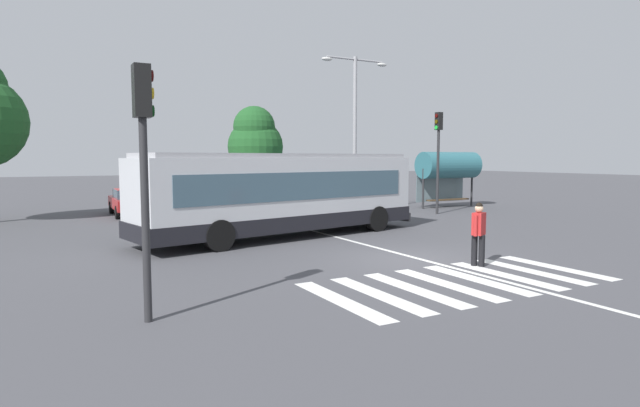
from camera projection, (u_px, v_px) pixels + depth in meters
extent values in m
plane|color=#47474C|center=(412.00, 260.00, 14.73)|extent=(160.00, 160.00, 0.00)
cylinder|color=black|center=(338.00, 214.00, 22.32)|extent=(1.04, 0.48, 1.00)
cylinder|color=black|center=(377.00, 219.00, 20.52)|extent=(1.04, 0.48, 1.00)
cylinder|color=black|center=(186.00, 228.00, 17.88)|extent=(1.04, 0.48, 1.00)
cylinder|color=black|center=(219.00, 235.00, 16.08)|extent=(1.04, 0.48, 1.00)
cube|color=silver|center=(283.00, 193.00, 18.96)|extent=(11.22, 4.55, 2.55)
cube|color=black|center=(283.00, 220.00, 19.05)|extent=(11.34, 4.60, 0.55)
cube|color=#3D5666|center=(283.00, 185.00, 18.94)|extent=(9.94, 4.36, 0.96)
cube|color=#3D5666|center=(386.00, 183.00, 22.41)|extent=(0.46, 2.21, 1.63)
cube|color=black|center=(386.00, 162.00, 22.34)|extent=(0.42, 1.92, 0.28)
cube|color=#99999E|center=(283.00, 156.00, 18.84)|extent=(10.76, 4.27, 0.16)
cube|color=#28282B|center=(387.00, 215.00, 22.61)|extent=(0.59, 2.53, 0.36)
cylinder|color=black|center=(474.00, 250.00, 13.94)|extent=(0.16, 0.16, 0.85)
cylinder|color=black|center=(482.00, 251.00, 13.82)|extent=(0.16, 0.16, 0.85)
cube|color=#B22323|center=(479.00, 224.00, 13.82)|extent=(0.47, 0.41, 0.60)
cylinder|color=#B22323|center=(476.00, 226.00, 13.63)|extent=(0.10, 0.10, 0.55)
cylinder|color=#B22323|center=(482.00, 224.00, 14.01)|extent=(0.10, 0.10, 0.55)
sphere|color=tan|center=(479.00, 208.00, 13.78)|extent=(0.22, 0.22, 0.22)
sphere|color=black|center=(479.00, 206.00, 13.78)|extent=(0.19, 0.19, 0.19)
cylinder|color=black|center=(111.00, 208.00, 27.01)|extent=(0.21, 0.64, 0.64)
cylinder|color=black|center=(145.00, 206.00, 27.78)|extent=(0.21, 0.64, 0.64)
cylinder|color=black|center=(118.00, 212.00, 24.55)|extent=(0.21, 0.64, 0.64)
cylinder|color=black|center=(154.00, 211.00, 25.32)|extent=(0.21, 0.64, 0.64)
cube|color=#AD1E1E|center=(132.00, 203.00, 26.13)|extent=(1.91, 4.54, 0.52)
cube|color=#3D5666|center=(132.00, 193.00, 26.01)|extent=(1.65, 2.19, 0.44)
cube|color=#AD1E1E|center=(132.00, 190.00, 26.00)|extent=(1.57, 2.01, 0.09)
cylinder|color=black|center=(163.00, 205.00, 28.72)|extent=(0.21, 0.64, 0.64)
cylinder|color=black|center=(193.00, 203.00, 29.49)|extent=(0.21, 0.64, 0.64)
cylinder|color=black|center=(174.00, 209.00, 26.26)|extent=(0.21, 0.64, 0.64)
cylinder|color=black|center=(206.00, 207.00, 27.03)|extent=(0.21, 0.64, 0.64)
cube|color=#38383D|center=(184.00, 200.00, 27.85)|extent=(1.91, 4.54, 0.52)
cube|color=#3D5666|center=(184.00, 191.00, 27.73)|extent=(1.64, 2.19, 0.44)
cube|color=#38383D|center=(184.00, 188.00, 27.71)|extent=(1.57, 2.01, 0.09)
cylinder|color=black|center=(214.00, 203.00, 29.63)|extent=(0.22, 0.65, 0.64)
cylinder|color=black|center=(242.00, 202.00, 30.39)|extent=(0.22, 0.65, 0.64)
cylinder|color=black|center=(229.00, 207.00, 27.16)|extent=(0.22, 0.65, 0.64)
cylinder|color=black|center=(259.00, 206.00, 27.92)|extent=(0.22, 0.65, 0.64)
cube|color=#C6B793|center=(236.00, 199.00, 28.75)|extent=(1.94, 4.55, 0.52)
cube|color=#3D5666|center=(236.00, 190.00, 28.63)|extent=(1.66, 2.20, 0.44)
cube|color=#C6B793|center=(236.00, 187.00, 28.61)|extent=(1.58, 2.02, 0.09)
cylinder|color=black|center=(255.00, 200.00, 31.53)|extent=(0.25, 0.65, 0.64)
cylinder|color=black|center=(281.00, 199.00, 32.21)|extent=(0.25, 0.65, 0.64)
cylinder|color=black|center=(270.00, 204.00, 28.99)|extent=(0.25, 0.65, 0.64)
cylinder|color=black|center=(297.00, 203.00, 29.67)|extent=(0.25, 0.65, 0.64)
cube|color=#234293|center=(275.00, 196.00, 30.57)|extent=(2.19, 4.64, 0.52)
cube|color=#3D5666|center=(276.00, 188.00, 30.45)|extent=(1.78, 2.29, 0.44)
cube|color=#234293|center=(276.00, 185.00, 30.43)|extent=(1.69, 2.10, 0.09)
cylinder|color=black|center=(294.00, 199.00, 32.84)|extent=(0.23, 0.65, 0.64)
cylinder|color=black|center=(318.00, 198.00, 33.57)|extent=(0.23, 0.65, 0.64)
cylinder|color=black|center=(312.00, 202.00, 30.34)|extent=(0.23, 0.65, 0.64)
cylinder|color=black|center=(338.00, 201.00, 31.07)|extent=(0.23, 0.65, 0.64)
cube|color=#196B70|center=(315.00, 195.00, 31.92)|extent=(2.04, 4.58, 0.52)
cube|color=#3D5666|center=(316.00, 187.00, 31.80)|extent=(1.70, 2.23, 0.44)
cube|color=#196B70|center=(316.00, 184.00, 31.78)|extent=(1.62, 2.05, 0.09)
cylinder|color=#28282B|center=(146.00, 221.00, 9.05)|extent=(0.14, 0.14, 3.60)
cube|color=black|center=(142.00, 91.00, 8.85)|extent=(0.28, 0.32, 0.90)
cylinder|color=#410907|center=(151.00, 76.00, 8.91)|extent=(0.04, 0.20, 0.20)
cylinder|color=yellow|center=(152.00, 93.00, 8.93)|extent=(0.04, 0.20, 0.20)
cylinder|color=#093B10|center=(152.00, 111.00, 8.96)|extent=(0.04, 0.20, 0.20)
cylinder|color=#28282B|center=(438.00, 172.00, 26.70)|extent=(0.14, 0.14, 4.33)
cube|color=black|center=(439.00, 121.00, 26.47)|extent=(0.28, 0.32, 0.90)
cylinder|color=#410907|center=(436.00, 116.00, 26.36)|extent=(0.04, 0.20, 0.20)
cylinder|color=#463707|center=(436.00, 122.00, 26.39)|extent=(0.04, 0.20, 0.20)
cylinder|color=green|center=(436.00, 128.00, 26.42)|extent=(0.04, 0.20, 0.20)
cylinder|color=#28282B|center=(423.00, 189.00, 29.55)|extent=(0.12, 0.12, 2.30)
cylinder|color=#28282B|center=(472.00, 187.00, 31.36)|extent=(0.12, 0.12, 2.30)
cube|color=slate|center=(440.00, 185.00, 31.06)|extent=(3.63, 0.04, 1.93)
cylinder|color=#2D6670|center=(449.00, 165.00, 30.34)|extent=(3.85, 1.54, 1.54)
cube|color=#4C3823|center=(448.00, 200.00, 30.52)|extent=(3.02, 0.36, 0.08)
cylinder|color=#939399|center=(355.00, 135.00, 27.25)|extent=(0.20, 0.20, 8.16)
cylinder|color=#939399|center=(369.00, 61.00, 27.31)|extent=(1.69, 0.10, 0.10)
ellipsoid|color=silver|center=(382.00, 65.00, 27.73)|extent=(0.60, 0.32, 0.20)
cylinder|color=#939399|center=(341.00, 58.00, 26.50)|extent=(1.69, 0.10, 0.10)
ellipsoid|color=silver|center=(327.00, 59.00, 26.11)|extent=(0.60, 0.32, 0.20)
cylinder|color=brown|center=(256.00, 186.00, 31.66)|extent=(0.36, 0.36, 2.40)
sphere|color=#1E5123|center=(256.00, 147.00, 31.45)|extent=(3.36, 3.36, 3.36)
sphere|color=#1E5123|center=(254.00, 127.00, 31.14)|extent=(2.52, 2.52, 2.52)
cube|color=silver|center=(340.00, 300.00, 10.56)|extent=(0.45, 3.39, 0.01)
cube|color=silver|center=(379.00, 294.00, 11.02)|extent=(0.45, 3.39, 0.01)
cube|color=silver|center=(414.00, 289.00, 11.47)|extent=(0.45, 3.39, 0.01)
cube|color=silver|center=(446.00, 284.00, 11.93)|extent=(0.45, 3.39, 0.01)
cube|color=silver|center=(477.00, 279.00, 12.39)|extent=(0.45, 3.39, 0.01)
cube|color=silver|center=(505.00, 275.00, 12.84)|extent=(0.45, 3.39, 0.01)
cube|color=silver|center=(531.00, 271.00, 13.30)|extent=(0.45, 3.39, 0.01)
cube|color=silver|center=(555.00, 267.00, 13.75)|extent=(0.45, 3.39, 0.01)
cube|color=silver|center=(380.00, 248.00, 16.62)|extent=(0.16, 24.00, 0.01)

